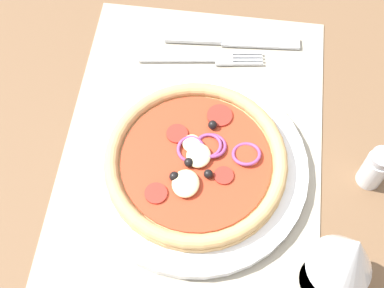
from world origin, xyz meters
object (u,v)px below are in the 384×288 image
(fork, at_px, (208,59))
(pepper_shaker, at_px, (375,168))
(wine_glass, at_px, (348,256))
(pizza, at_px, (196,161))
(plate, at_px, (196,167))
(knife, at_px, (234,41))

(fork, distance_m, pepper_shaker, 0.28)
(wine_glass, relative_size, pepper_shaker, 2.22)
(wine_glass, height_order, pepper_shaker, wine_glass)
(wine_glass, xyz_separation_m, pepper_shaker, (-0.14, 0.05, -0.07))
(pizza, distance_m, fork, 0.18)
(plate, xyz_separation_m, pizza, (-0.00, 0.00, 0.02))
(pizza, relative_size, knife, 1.16)
(pepper_shaker, bearing_deg, fork, -125.26)
(plate, relative_size, wine_glass, 1.94)
(fork, height_order, pepper_shaker, pepper_shaker)
(plate, height_order, pizza, pizza)
(plate, height_order, knife, plate)
(pizza, xyz_separation_m, knife, (-0.22, 0.03, -0.02))
(pepper_shaker, bearing_deg, plate, -85.69)
(knife, distance_m, pepper_shaker, 0.28)
(pizza, bearing_deg, pepper_shaker, 94.28)
(fork, bearing_deg, wine_glass, -67.39)
(pizza, relative_size, fork, 1.29)
(plate, distance_m, wine_glass, 0.23)
(pizza, distance_m, wine_glass, 0.22)
(pepper_shaker, bearing_deg, wine_glass, -20.58)
(fork, distance_m, wine_glass, 0.36)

